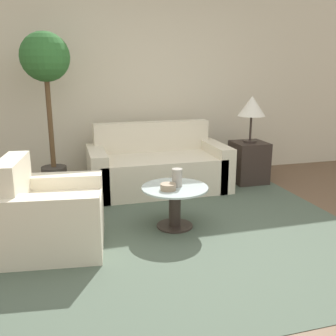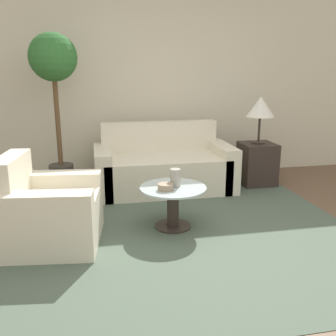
{
  "view_description": "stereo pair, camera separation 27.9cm",
  "coord_description": "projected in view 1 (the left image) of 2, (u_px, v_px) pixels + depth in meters",
  "views": [
    {
      "loc": [
        -1.12,
        -2.72,
        1.54
      ],
      "look_at": [
        -0.12,
        0.88,
        0.55
      ],
      "focal_mm": 40.0,
      "sensor_mm": 36.0,
      "label": 1
    },
    {
      "loc": [
        -0.85,
        -2.78,
        1.54
      ],
      "look_at": [
        -0.12,
        0.88,
        0.55
      ],
      "focal_mm": 40.0,
      "sensor_mm": 36.0,
      "label": 2
    }
  ],
  "objects": [
    {
      "name": "rug",
      "position": [
        175.0,
        226.0,
        3.77
      ],
      "size": [
        3.5,
        3.42,
        0.01
      ],
      "color": "#4C5B4C",
      "rests_on": "ground_plane"
    },
    {
      "name": "side_table",
      "position": [
        249.0,
        162.0,
        5.21
      ],
      "size": [
        0.45,
        0.45,
        0.57
      ],
      "color": "#332823",
      "rests_on": "ground_plane"
    },
    {
      "name": "coffee_table",
      "position": [
        175.0,
        201.0,
        3.7
      ],
      "size": [
        0.66,
        0.66,
        0.42
      ],
      "color": "#332823",
      "rests_on": "ground_plane"
    },
    {
      "name": "bowl",
      "position": [
        168.0,
        187.0,
        3.56
      ],
      "size": [
        0.15,
        0.15,
        0.06
      ],
      "color": "gray",
      "rests_on": "coffee_table"
    },
    {
      "name": "vase",
      "position": [
        177.0,
        178.0,
        3.66
      ],
      "size": [
        0.1,
        0.1,
        0.18
      ],
      "color": "#9E998E",
      "rests_on": "coffee_table"
    },
    {
      "name": "ground_plane",
      "position": [
        209.0,
        254.0,
        3.22
      ],
      "size": [
        14.0,
        14.0,
        0.0
      ],
      "primitive_type": "plane",
      "color": "brown"
    },
    {
      "name": "sofa_main",
      "position": [
        157.0,
        167.0,
        4.94
      ],
      "size": [
        1.77,
        0.89,
        0.85
      ],
      "color": "beige",
      "rests_on": "ground_plane"
    },
    {
      "name": "armchair",
      "position": [
        48.0,
        217.0,
        3.28
      ],
      "size": [
        0.92,
        0.93,
        0.82
      ],
      "rotation": [
        0.0,
        0.0,
        1.44
      ],
      "color": "beige",
      "rests_on": "ground_plane"
    },
    {
      "name": "potted_plant",
      "position": [
        47.0,
        78.0,
        4.38
      ],
      "size": [
        0.57,
        0.57,
        1.96
      ],
      "color": "#3D3833",
      "rests_on": "ground_plane"
    },
    {
      "name": "table_lamp",
      "position": [
        252.0,
        107.0,
        5.02
      ],
      "size": [
        0.37,
        0.37,
        0.63
      ],
      "color": "#332823",
      "rests_on": "side_table"
    },
    {
      "name": "wall_back",
      "position": [
        143.0,
        87.0,
        5.32
      ],
      "size": [
        10.0,
        0.06,
        2.6
      ],
      "color": "beige",
      "rests_on": "ground_plane"
    }
  ]
}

